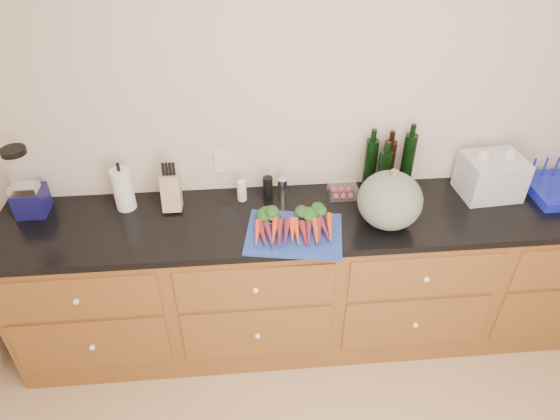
{
  "coord_description": "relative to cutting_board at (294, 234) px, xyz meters",
  "views": [
    {
      "loc": [
        -0.48,
        -0.83,
        2.58
      ],
      "look_at": [
        -0.3,
        1.2,
        1.06
      ],
      "focal_mm": 32.0,
      "sensor_mm": 36.0,
      "label": 1
    }
  ],
  "objects": [
    {
      "name": "countertop",
      "position": [
        0.24,
        0.16,
        -0.03
      ],
      "size": [
        3.64,
        0.62,
        0.04
      ],
      "primitive_type": "cube",
      "color": "black",
      "rests_on": "cabinets"
    },
    {
      "name": "knife_block",
      "position": [
        -0.64,
        0.3,
        0.09
      ],
      "size": [
        0.1,
        0.1,
        0.2
      ],
      "primitive_type": "cube",
      "color": "tan",
      "rests_on": "countertop"
    },
    {
      "name": "paper_towel",
      "position": [
        -0.9,
        0.32,
        0.11
      ],
      "size": [
        0.11,
        0.11,
        0.24
      ],
      "primitive_type": "cylinder",
      "color": "white",
      "rests_on": "countertop"
    },
    {
      "name": "bottles",
      "position": [
        0.57,
        0.37,
        0.15
      ],
      "size": [
        0.28,
        0.15,
        0.34
      ],
      "color": "black",
      "rests_on": "countertop"
    },
    {
      "name": "cutting_board",
      "position": [
        0.0,
        0.0,
        0.0
      ],
      "size": [
        0.54,
        0.45,
        0.01
      ],
      "primitive_type": "cube",
      "rotation": [
        0.0,
        0.0,
        -0.17
      ],
      "color": "#1C3899",
      "rests_on": "countertop"
    },
    {
      "name": "wall_back",
      "position": [
        0.24,
        0.48,
        0.35
      ],
      "size": [
        4.1,
        0.05,
        2.6
      ],
      "primitive_type": "cube",
      "color": "beige",
      "rests_on": "ground"
    },
    {
      "name": "blender_appliance",
      "position": [
        -1.39,
        0.32,
        0.17
      ],
      "size": [
        0.16,
        0.16,
        0.4
      ],
      "color": "#12104B",
      "rests_on": "countertop"
    },
    {
      "name": "cabinets",
      "position": [
        0.24,
        0.16,
        -0.5
      ],
      "size": [
        3.6,
        0.64,
        0.9
      ],
      "color": "brown",
      "rests_on": "ground"
    },
    {
      "name": "tomato_box",
      "position": [
        0.31,
        0.33,
        0.03
      ],
      "size": [
        0.16,
        0.13,
        0.07
      ],
      "primitive_type": "cube",
      "color": "white",
      "rests_on": "countertop"
    },
    {
      "name": "grinder_salt",
      "position": [
        -0.26,
        0.34,
        0.05
      ],
      "size": [
        0.05,
        0.05,
        0.12
      ],
      "primitive_type": "cylinder",
      "color": "silver",
      "rests_on": "countertop"
    },
    {
      "name": "grocery_bag",
      "position": [
        1.14,
        0.28,
        0.11
      ],
      "size": [
        0.34,
        0.28,
        0.23
      ],
      "primitive_type": null,
      "rotation": [
        0.0,
        0.0,
        0.07
      ],
      "color": "silver",
      "rests_on": "countertop"
    },
    {
      "name": "squash",
      "position": [
        0.5,
        0.05,
        0.14
      ],
      "size": [
        0.33,
        0.33,
        0.3
      ],
      "primitive_type": "ellipsoid",
      "color": "#546353",
      "rests_on": "countertop"
    },
    {
      "name": "canister_chrome",
      "position": [
        -0.03,
        0.34,
        0.05
      ],
      "size": [
        0.05,
        0.05,
        0.12
      ],
      "primitive_type": "cylinder",
      "color": "white",
      "rests_on": "countertop"
    },
    {
      "name": "carrots",
      "position": [
        0.0,
        0.03,
        0.03
      ],
      "size": [
        0.42,
        0.28,
        0.06
      ],
      "color": "#F14B1C",
      "rests_on": "cutting_board"
    },
    {
      "name": "grinder_pepper",
      "position": [
        -0.11,
        0.34,
        0.06
      ],
      "size": [
        0.06,
        0.06,
        0.14
      ],
      "primitive_type": "cylinder",
      "color": "black",
      "rests_on": "countertop"
    }
  ]
}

